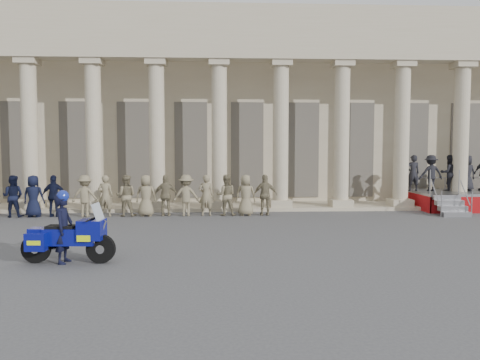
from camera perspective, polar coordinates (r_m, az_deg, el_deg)
ground at (r=12.07m, az=-8.58°, el=-8.84°), size 90.00×90.00×0.00m
building at (r=26.55m, az=-5.45°, el=7.98°), size 40.00×12.50×9.00m
officer_rank at (r=19.43m, az=-22.45°, el=-1.82°), size 17.57×0.61×1.61m
reviewing_stand at (r=22.32m, az=24.84°, el=0.02°), size 4.57×3.77×2.34m
motorcycle at (r=11.57m, az=-20.12°, el=-6.55°), size 2.18×0.91×1.40m
rider at (r=11.57m, az=-20.71°, el=-5.36°), size 0.42×0.61×1.70m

